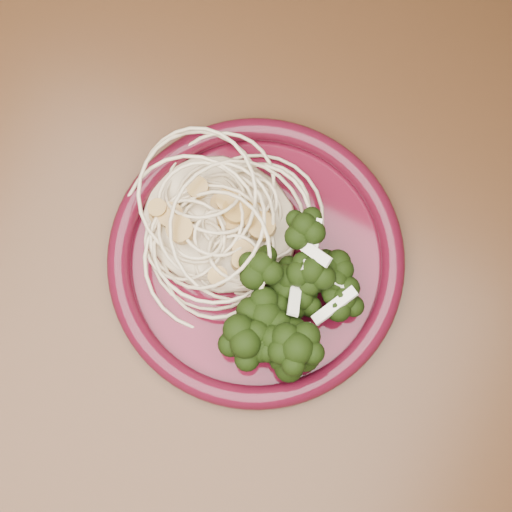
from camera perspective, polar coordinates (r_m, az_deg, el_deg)
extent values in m
plane|color=#56371D|center=(1.39, -2.55, -7.84)|extent=(3.50, 3.50, 0.00)
cube|color=#472814|center=(0.66, -5.31, -2.79)|extent=(1.20, 0.80, 0.04)
cylinder|color=#490A19|center=(0.64, 0.00, -0.33)|extent=(0.33, 0.33, 0.01)
torus|color=#490A19|center=(0.63, 0.00, -0.16)|extent=(0.34, 0.34, 0.02)
ellipsoid|color=beige|center=(0.63, -2.91, 2.89)|extent=(0.18, 0.16, 0.03)
ellipsoid|color=black|center=(0.61, 3.69, -3.40)|extent=(0.13, 0.17, 0.05)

